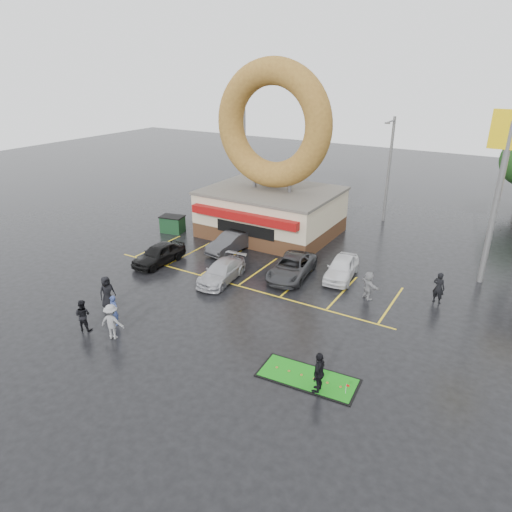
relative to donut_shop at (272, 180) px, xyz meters
The scene contains 19 objects.
ground 14.04m from the donut_shop, 76.98° to the right, with size 120.00×120.00×0.00m, color black.
donut_shop is the anchor object (origin of this frame).
shell_sign 16.29m from the donut_shop, ahead, with size 2.20×0.36×10.60m.
streetlight_left 9.87m from the donut_shop, 135.22° to the left, with size 0.40×2.21×9.00m.
streetlight_mid 10.59m from the donut_shop, 48.62° to the left, with size 0.40×2.21×9.00m.
car_black 10.82m from the donut_shop, 111.03° to the right, with size 1.69×4.21×1.43m, color black.
car_dgrey 6.26m from the donut_shop, 96.76° to the right, with size 1.51×4.33×1.43m, color #303033.
car_silver 10.36m from the donut_shop, 79.80° to the right, with size 1.77×4.35×1.26m, color #ABABB0.
car_grey 9.26m from the donut_shop, 51.35° to the right, with size 2.25×4.88×1.36m, color #313134.
car_white 10.31m from the donut_shop, 32.02° to the right, with size 1.68×4.17×1.42m, color silver.
person_blue 17.24m from the donut_shop, 90.34° to the right, with size 0.61×0.40×1.67m, color navy.
person_blackjkt 18.45m from the donut_shop, 93.37° to the right, with size 0.84×0.66×1.73m, color black.
person_hoodie 18.20m from the donut_shop, 87.25° to the right, with size 1.23×0.71×1.90m, color gray.
person_bystander 16.17m from the donut_shop, 96.96° to the right, with size 0.92×0.60×1.89m, color black.
person_cameraman 20.20m from the donut_shop, 54.79° to the right, with size 1.14×0.47×1.94m, color black.
person_walker_near 13.13m from the donut_shop, 33.47° to the right, with size 1.60×0.51×1.72m, color gray.
person_walker_far 15.56m from the donut_shop, 20.69° to the right, with size 0.70×0.46×1.92m, color black.
dumpster 9.02m from the donut_shop, 151.02° to the right, with size 1.80×1.20×1.30m, color #194123.
putting_green 19.51m from the donut_shop, 55.62° to the right, with size 4.56×2.23×0.55m.
Camera 1 is at (14.35, -18.10, 12.89)m, focal length 32.00 mm.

